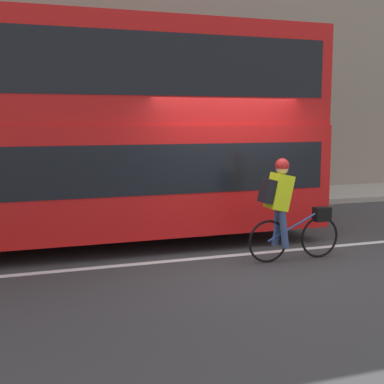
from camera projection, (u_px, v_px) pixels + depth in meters
name	position (u px, v px, depth m)	size (l,w,h in m)	color
ground_plane	(237.00, 257.00, 8.44)	(80.00, 80.00, 0.00)	#38383A
road_center_line	(234.00, 255.00, 8.55)	(50.00, 0.14, 0.01)	silver
sidewalk_curb	(151.00, 203.00, 13.36)	(60.00, 2.50, 0.14)	#A8A399
building_facade	(137.00, 81.00, 14.25)	(60.00, 0.30, 6.34)	gray
bus	(25.00, 125.00, 8.72)	(10.00, 2.55, 3.76)	black
cyclist_on_bike	(285.00, 206.00, 8.10)	(1.56, 0.32, 1.58)	black
trash_bin	(301.00, 179.00, 14.53)	(0.52, 0.52, 0.80)	#194C23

